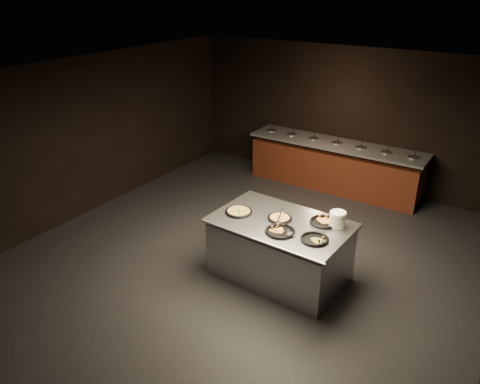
{
  "coord_description": "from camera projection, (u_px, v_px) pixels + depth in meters",
  "views": [
    {
      "loc": [
        3.38,
        -5.21,
        4.13
      ],
      "look_at": [
        -0.24,
        0.3,
        1.09
      ],
      "focal_mm": 35.0,
      "sensor_mm": 36.0,
      "label": 1
    }
  ],
  "objects": [
    {
      "name": "pan_cheese_whole",
      "position": [
        280.0,
        218.0,
        6.76
      ],
      "size": [
        0.35,
        0.35,
        0.04
      ],
      "rotation": [
        0.0,
        0.0,
        -0.43
      ],
      "color": "black",
      "rests_on": "serving_counter"
    },
    {
      "name": "pan_veggie_slices",
      "position": [
        315.0,
        239.0,
        6.22
      ],
      "size": [
        0.38,
        0.38,
        0.04
      ],
      "rotation": [
        0.0,
        0.0,
        -0.59
      ],
      "color": "black",
      "rests_on": "serving_counter"
    },
    {
      "name": "plate_stack",
      "position": [
        338.0,
        219.0,
        6.52
      ],
      "size": [
        0.23,
        0.23,
        0.22
      ],
      "primitive_type": "cylinder",
      "color": "white",
      "rests_on": "serving_counter"
    },
    {
      "name": "pan_cheese_slices_a",
      "position": [
        324.0,
        222.0,
        6.66
      ],
      "size": [
        0.41,
        0.41,
        0.04
      ],
      "rotation": [
        0.0,
        0.0,
        0.79
      ],
      "color": "black",
      "rests_on": "serving_counter"
    },
    {
      "name": "room",
      "position": [
        242.0,
        180.0,
        6.77
      ],
      "size": [
        7.02,
        8.02,
        2.92
      ],
      "color": "black",
      "rests_on": "ground"
    },
    {
      "name": "serving_counter",
      "position": [
        280.0,
        251.0,
        6.91
      ],
      "size": [
        2.01,
        1.34,
        0.94
      ],
      "rotation": [
        0.0,
        0.0,
        -0.04
      ],
      "color": "#A7A9AE",
      "rests_on": "ground"
    },
    {
      "name": "server_right",
      "position": [
        284.0,
        229.0,
        6.35
      ],
      "size": [
        0.32,
        0.1,
        0.15
      ],
      "rotation": [
        0.0,
        0.0,
        0.07
      ],
      "color": "#A7A9AE",
      "rests_on": "serving_counter"
    },
    {
      "name": "pan_cheese_slices_b",
      "position": [
        280.0,
        231.0,
        6.41
      ],
      "size": [
        0.42,
        0.42,
        0.04
      ],
      "rotation": [
        0.0,
        0.0,
        2.38
      ],
      "color": "black",
      "rests_on": "serving_counter"
    },
    {
      "name": "salad_bar",
      "position": [
        334.0,
        169.0,
        9.89
      ],
      "size": [
        3.7,
        0.83,
        1.18
      ],
      "color": "#562014",
      "rests_on": "ground"
    },
    {
      "name": "server_left",
      "position": [
        281.0,
        215.0,
        6.72
      ],
      "size": [
        0.14,
        0.33,
        0.16
      ],
      "rotation": [
        0.0,
        0.0,
        1.86
      ],
      "color": "#A7A9AE",
      "rests_on": "serving_counter"
    },
    {
      "name": "pan_veggie_whole",
      "position": [
        239.0,
        211.0,
        6.95
      ],
      "size": [
        0.4,
        0.4,
        0.04
      ],
      "rotation": [
        0.0,
        0.0,
        0.7
      ],
      "color": "black",
      "rests_on": "serving_counter"
    }
  ]
}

